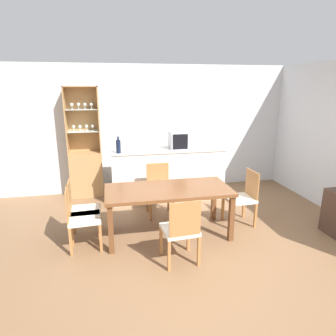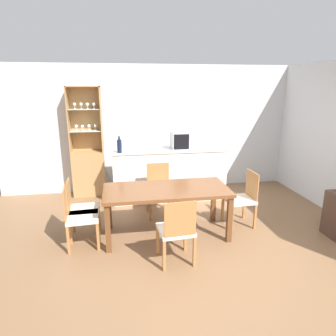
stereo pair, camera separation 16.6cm
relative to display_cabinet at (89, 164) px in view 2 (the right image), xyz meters
The scene contains 12 objects.
ground_plane 3.00m from the display_cabinet, 55.97° to the right, with size 18.00×18.00×0.00m, color brown.
wall_back 1.78m from the display_cabinet, ahead, with size 6.80×0.06×2.55m.
kitchen_counter 1.63m from the display_cabinet, 17.94° to the right, with size 2.16×0.56×0.99m.
display_cabinet is the anchor object (origin of this frame).
dining_table 2.31m from the display_cabinet, 57.23° to the right, with size 1.79×0.84×0.72m.
dining_chair_head_far 1.75m from the display_cabinet, 43.85° to the right, with size 0.42×0.42×0.87m.
dining_chair_head_near 2.97m from the display_cabinet, 64.96° to the right, with size 0.45×0.45×0.87m.
dining_chair_side_left_near 2.08m from the display_cabinet, 89.10° to the right, with size 0.45×0.45×0.87m.
dining_chair_side_right_far 3.08m from the display_cabinet, 36.33° to the right, with size 0.43×0.43×0.87m.
dining_chair_side_left_far 1.83m from the display_cabinet, 88.98° to the right, with size 0.43×0.43×0.87m.
microwave 1.94m from the display_cabinet, 15.24° to the right, with size 0.44×0.36×0.32m.
wine_bottle 1.04m from the display_cabinet, 47.78° to the right, with size 0.08×0.08×0.30m.
Camera 2 is at (-1.04, -3.51, 2.15)m, focal length 32.00 mm.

